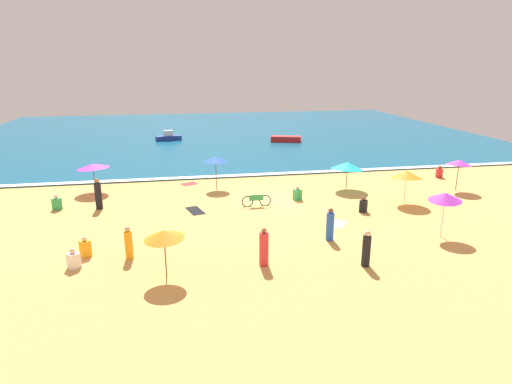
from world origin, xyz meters
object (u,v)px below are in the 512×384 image
object	(u,v)px
beach_umbrella_1	(93,166)
beachgoer_8	(439,172)
beachgoer_3	(330,225)
beachgoer_1	(366,249)
beachgoer_2	(74,260)
beach_umbrella_5	(445,197)
beachgoer_9	(129,244)
beachgoer_4	(98,195)
beach_umbrella_0	(164,235)
beachgoer_6	(85,248)
beachgoer_11	(363,205)
beachgoer_10	(297,194)
beachgoer_0	(264,248)
beach_umbrella_3	(407,174)
beach_umbrella_6	(216,159)
beachgoer_7	(57,203)
beach_umbrella_2	(459,162)
parked_bicycle	(256,200)
small_boat_0	(169,137)
beach_umbrella_4	(347,166)
small_boat_1	(286,139)

from	to	relation	value
beach_umbrella_1	beachgoer_8	xyz separation A→B (m)	(25.18, -0.71, -1.40)
beachgoer_8	beachgoer_3	bearing A→B (deg)	-140.57
beachgoer_1	beachgoer_2	world-z (taller)	beachgoer_1
beach_umbrella_5	beachgoer_9	bearing A→B (deg)	179.49
beachgoer_4	beach_umbrella_0	bearing A→B (deg)	-67.29
beachgoer_6	beach_umbrella_5	bearing A→B (deg)	-2.45
beach_umbrella_5	beachgoer_11	size ratio (longest dim) A/B	2.46
beachgoer_10	beachgoer_11	distance (m)	4.36
beachgoer_0	beach_umbrella_3	bearing A→B (deg)	33.98
beach_umbrella_3	beach_umbrella_6	xyz separation A→B (m)	(-11.19, 5.53, 0.23)
beachgoer_7	beach_umbrella_6	bearing A→B (deg)	16.54
beachgoer_10	beachgoer_1	bearing A→B (deg)	-88.18
beach_umbrella_2	beachgoer_8	size ratio (longest dim) A/B	2.57
beach_umbrella_1	beachgoer_6	size ratio (longest dim) A/B	3.18
beachgoer_8	beachgoer_1	bearing A→B (deg)	-131.89
beach_umbrella_5	beachgoer_11	xyz separation A→B (m)	(-2.31, 4.22, -1.66)
parked_bicycle	beachgoer_2	world-z (taller)	beachgoer_2
beachgoer_8	beachgoer_9	bearing A→B (deg)	-154.17
beachgoer_2	parked_bicycle	bearing A→B (deg)	36.57
beach_umbrella_6	beachgoer_10	world-z (taller)	beach_umbrella_6
small_boat_0	beachgoer_11	bearing A→B (deg)	-66.94
beach_umbrella_3	beachgoer_8	bearing A→B (deg)	42.88
beachgoer_0	beachgoer_10	world-z (taller)	beachgoer_0
beach_umbrella_4	beach_umbrella_6	size ratio (longest dim) A/B	1.38
beachgoer_8	small_boat_1	bearing A→B (deg)	114.63
small_boat_1	beachgoer_8	bearing A→B (deg)	-65.37
beachgoer_3	beachgoer_4	world-z (taller)	beachgoer_4
beachgoer_9	small_boat_0	xyz separation A→B (m)	(1.51, 30.85, -0.26)
beachgoer_7	small_boat_0	bearing A→B (deg)	74.51
beachgoer_3	beachgoer_6	xyz separation A→B (m)	(-11.49, 0.19, -0.35)
beachgoer_9	beachgoer_10	distance (m)	12.07
beachgoer_3	beach_umbrella_4	bearing A→B (deg)	63.40
beachgoer_3	beachgoer_0	bearing A→B (deg)	-149.93
beach_umbrella_4	beachgoer_8	distance (m)	8.52
beach_umbrella_1	beach_umbrella_3	distance (m)	20.30
beach_umbrella_2	beach_umbrella_4	bearing A→B (deg)	168.07
beachgoer_3	beachgoer_10	size ratio (longest dim) A/B	1.83
beach_umbrella_3	small_boat_1	distance (m)	22.45
beachgoer_1	beach_umbrella_1	bearing A→B (deg)	133.68
parked_bicycle	beachgoer_3	world-z (taller)	beachgoer_3
beach_umbrella_3	parked_bicycle	size ratio (longest dim) A/B	1.24
small_boat_1	beachgoer_4	bearing A→B (deg)	-129.63
beach_umbrella_2	beachgoer_7	bearing A→B (deg)	178.67
beach_umbrella_0	small_boat_1	bearing A→B (deg)	67.14
parked_bicycle	beachgoer_4	size ratio (longest dim) A/B	0.98
beachgoer_1	small_boat_1	distance (m)	30.43
beachgoer_10	beachgoer_4	bearing A→B (deg)	178.11
beachgoer_11	parked_bicycle	bearing A→B (deg)	160.11
beach_umbrella_6	small_boat_0	xyz separation A→B (m)	(-3.41, 20.11, -1.61)
beachgoer_2	beachgoer_3	world-z (taller)	beachgoer_3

